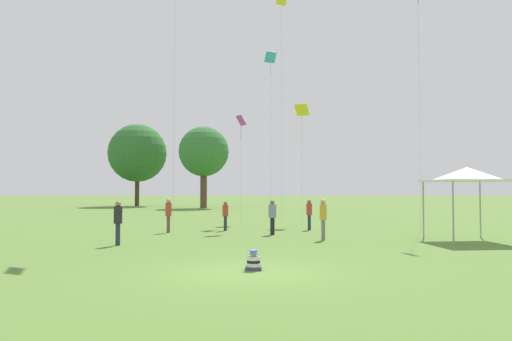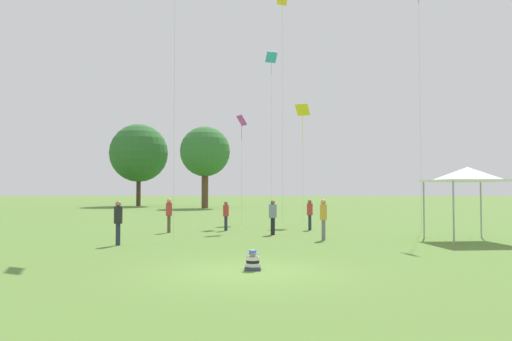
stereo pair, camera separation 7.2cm
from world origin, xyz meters
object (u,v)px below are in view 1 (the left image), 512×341
at_px(seated_toddler, 254,262).
at_px(kite_5, 270,65).
at_px(person_standing_1, 118,219).
at_px(distant_tree_0, 137,153).
at_px(person_standing_0, 225,213).
at_px(kite_7, 281,14).
at_px(person_standing_3, 323,215).
at_px(person_standing_2, 272,214).
at_px(person_standing_4, 309,212).
at_px(distant_tree_1, 204,152).
at_px(person_standing_5, 168,212).
at_px(kite_3, 302,114).
at_px(canopy_tent, 467,175).
at_px(kite_1, 241,124).

relative_size(seated_toddler, kite_5, 0.04).
relative_size(person_standing_1, distant_tree_0, 0.16).
bearing_deg(person_standing_0, kite_7, -93.61).
bearing_deg(person_standing_3, person_standing_2, -133.33).
bearing_deg(distant_tree_0, person_standing_0, -68.67).
relative_size(person_standing_4, distant_tree_1, 0.17).
distance_m(person_standing_2, kite_7, 16.22).
height_order(seated_toddler, person_standing_5, person_standing_5).
bearing_deg(seated_toddler, person_standing_3, 69.76).
relative_size(seated_toddler, person_standing_2, 0.33).
distance_m(person_standing_5, kite_5, 16.72).
xyz_separation_m(person_standing_3, kite_3, (-0.22, 10.32, 5.98)).
bearing_deg(distant_tree_0, person_standing_3, -65.50).
xyz_separation_m(seated_toddler, kite_5, (0.56, 23.46, 11.31)).
relative_size(canopy_tent, kite_7, 0.22).
bearing_deg(person_standing_3, canopy_tent, 93.70).
bearing_deg(seated_toddler, person_standing_4, 77.77).
relative_size(distant_tree_0, distant_tree_1, 1.12).
bearing_deg(kite_3, person_standing_0, 120.98).
bearing_deg(kite_7, seated_toddler, 103.63).
xyz_separation_m(person_standing_0, kite_3, (4.43, 5.53, 6.12)).
bearing_deg(distant_tree_1, canopy_tent, -66.11).
height_order(person_standing_1, person_standing_5, person_standing_1).
distance_m(person_standing_3, distant_tree_1, 37.83).
xyz_separation_m(person_standing_4, kite_3, (-0.05, 5.03, 6.07)).
bearing_deg(kite_1, person_standing_4, -117.18).
bearing_deg(person_standing_0, distant_tree_0, -48.29).
xyz_separation_m(distant_tree_0, distant_tree_1, (9.53, -6.56, -0.36)).
height_order(kite_3, distant_tree_1, distant_tree_1).
bearing_deg(seated_toddler, person_standing_1, 132.27).
bearing_deg(person_standing_3, person_standing_5, -110.27).
bearing_deg(person_standing_2, kite_1, 5.93).
relative_size(person_standing_5, distant_tree_1, 0.18).
xyz_separation_m(person_standing_2, kite_5, (-0.04, 13.00, 10.54)).
height_order(canopy_tent, kite_7, kite_7).
bearing_deg(kite_1, person_standing_3, -140.33).
distance_m(seated_toddler, person_standing_0, 12.97).
xyz_separation_m(kite_5, distant_tree_0, (-17.23, 27.22, -4.64)).
distance_m(kite_1, distant_tree_0, 37.19).
height_order(person_standing_5, canopy_tent, canopy_tent).
relative_size(seated_toddler, person_standing_3, 0.32).
relative_size(kite_3, kite_7, 0.49).
distance_m(person_standing_2, person_standing_5, 5.35).
height_order(person_standing_4, distant_tree_1, distant_tree_1).
relative_size(person_standing_5, kite_5, 0.14).
xyz_separation_m(person_standing_1, canopy_tent, (14.39, 2.11, 1.76)).
xyz_separation_m(person_standing_3, canopy_tent, (6.13, -0.13, 1.74)).
distance_m(seated_toddler, person_standing_5, 12.45).
bearing_deg(canopy_tent, seated_toddler, -138.44).
bearing_deg(kite_3, distant_tree_0, 10.40).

